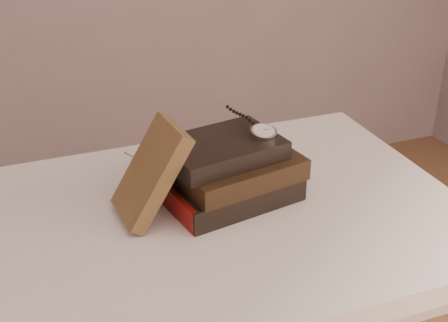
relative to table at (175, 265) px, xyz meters
name	(u,v)px	position (x,y,z in m)	size (l,w,h in m)	color
table	(175,265)	(0.00, 0.00, 0.00)	(1.00, 0.60, 0.75)	white
book_stack	(230,172)	(0.12, 0.03, 0.14)	(0.25, 0.19, 0.11)	black
journal	(151,173)	(-0.03, 0.03, 0.17)	(0.03, 0.11, 0.18)	#47311B
pocket_watch	(261,130)	(0.17, 0.04, 0.21)	(0.05, 0.15, 0.02)	silver
eyeglasses	(169,160)	(0.02, 0.09, 0.16)	(0.11, 0.12, 0.04)	silver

